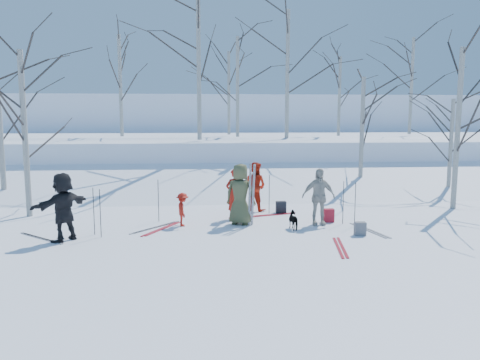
{
  "coord_description": "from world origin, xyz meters",
  "views": [
    {
      "loc": [
        -1.21,
        -13.19,
        3.31
      ],
      "look_at": [
        0.0,
        1.5,
        1.3
      ],
      "focal_mm": 35.0,
      "sensor_mm": 36.0,
      "label": 1
    }
  ],
  "objects": [
    {
      "name": "birch_edge_b",
      "position": [
        7.84,
        2.75,
        2.85
      ],
      "size": [
        4.58,
        4.58,
        5.69
      ],
      "primitive_type": null,
      "color": "silver",
      "rests_on": "ground"
    },
    {
      "name": "ski_pair_e",
      "position": [
        1.07,
        2.14,
        0.01
      ],
      "size": [
        1.25,
        2.01,
        0.02
      ],
      "primitive_type": null,
      "rotation": [
        0.0,
        0.0,
        1.86
      ],
      "color": "#A41722",
      "rests_on": "ground"
    },
    {
      "name": "birch_edge_a",
      "position": [
        -6.96,
        2.66,
        2.72
      ],
      "size": [
        4.4,
        4.4,
        5.43
      ],
      "primitive_type": null,
      "color": "silver",
      "rests_on": "ground"
    },
    {
      "name": "ski_pair_b",
      "position": [
        2.28,
        -1.91,
        0.01
      ],
      "size": [
        0.82,
        1.97,
        0.02
      ],
      "primitive_type": null,
      "rotation": [
        0.0,
        0.0,
        -0.17
      ],
      "color": "#A41722",
      "rests_on": "ground"
    },
    {
      "name": "ski_pair_f",
      "position": [
        -2.41,
        0.46,
        0.01
      ],
      "size": [
        1.76,
        2.06,
        0.02
      ],
      "primitive_type": null,
      "rotation": [
        0.0,
        0.0,
        -0.48
      ],
      "color": "#A41722",
      "rests_on": "ground"
    },
    {
      "name": "upright_ski_left",
      "position": [
        0.23,
        0.7,
        0.95
      ],
      "size": [
        0.11,
        0.17,
        1.9
      ],
      "primitive_type": "cube",
      "rotation": [
        0.07,
        0.0,
        0.27
      ],
      "color": "silver",
      "rests_on": "ground"
    },
    {
      "name": "dog",
      "position": [
        1.51,
        0.14,
        0.27
      ],
      "size": [
        0.43,
        0.69,
        0.54
      ],
      "primitive_type": "imported",
      "rotation": [
        0.0,
        0.0,
        3.37
      ],
      "color": "black",
      "rests_on": "ground"
    },
    {
      "name": "ski_pole_a",
      "position": [
        3.38,
        0.32,
        0.67
      ],
      "size": [
        0.02,
        0.02,
        1.34
      ],
      "primitive_type": "cylinder",
      "color": "black",
      "rests_on": "ground"
    },
    {
      "name": "birch_plateau_e",
      "position": [
        0.48,
        15.7,
        4.7
      ],
      "size": [
        4.1,
        4.1,
        5.0
      ],
      "primitive_type": null,
      "color": "silver",
      "rests_on": "snow_plateau"
    },
    {
      "name": "skier_red_seated",
      "position": [
        -1.8,
        0.82,
        0.51
      ],
      "size": [
        0.44,
        0.69,
        1.02
      ],
      "primitive_type": "imported",
      "rotation": [
        0.0,
        0.0,
        1.67
      ],
      "color": "red",
      "rests_on": "ground"
    },
    {
      "name": "ski_pole_f",
      "position": [
        1.08,
        2.46,
        0.67
      ],
      "size": [
        0.02,
        0.02,
        1.34
      ],
      "primitive_type": "cylinder",
      "color": "black",
      "rests_on": "ground"
    },
    {
      "name": "backpack_grey",
      "position": [
        3.19,
        -0.73,
        0.19
      ],
      "size": [
        0.3,
        0.2,
        0.38
      ],
      "primitive_type": "cube",
      "color": "#595B61",
      "rests_on": "ground"
    },
    {
      "name": "ski_pole_c",
      "position": [
        -2.59,
        1.51,
        0.67
      ],
      "size": [
        0.02,
        0.02,
        1.34
      ],
      "primitive_type": "cylinder",
      "color": "black",
      "rests_on": "ground"
    },
    {
      "name": "birch_plateau_a",
      "position": [
        -5.65,
        13.55,
        4.97
      ],
      "size": [
        4.48,
        4.48,
        5.54
      ],
      "primitive_type": null,
      "color": "silver",
      "rests_on": "snow_plateau"
    },
    {
      "name": "snow_plateau",
      "position": [
        0.0,
        17.0,
        1.0
      ],
      "size": [
        70.0,
        18.0,
        2.2
      ],
      "primitive_type": "cube",
      "color": "white",
      "rests_on": "ground"
    },
    {
      "name": "upright_ski_right",
      "position": [
        0.33,
        0.67,
        0.95
      ],
      "size": [
        0.14,
        0.23,
        1.89
      ],
      "primitive_type": "cube",
      "rotation": [
        0.1,
        0.0,
        0.34
      ],
      "color": "silver",
      "rests_on": "ground"
    },
    {
      "name": "backpack_dark",
      "position": [
        1.5,
        2.5,
        0.2
      ],
      "size": [
        0.34,
        0.24,
        0.4
      ],
      "primitive_type": "cube",
      "color": "black",
      "rests_on": "ground"
    },
    {
      "name": "ski_pair_d",
      "position": [
        -5.61,
        -0.36,
        0.01
      ],
      "size": [
        2.08,
        2.1,
        0.02
      ],
      "primitive_type": null,
      "rotation": [
        0.0,
        0.0,
        0.86
      ],
      "color": "silver",
      "rests_on": "ground"
    },
    {
      "name": "far_hill",
      "position": [
        0.0,
        38.0,
        2.0
      ],
      "size": [
        90.0,
        30.0,
        6.0
      ],
      "primitive_type": "cube",
      "color": "white",
      "rests_on": "ground"
    },
    {
      "name": "ski_pole_e",
      "position": [
        -4.24,
        -0.03,
        0.67
      ],
      "size": [
        0.02,
        0.02,
        1.34
      ],
      "primitive_type": "cylinder",
      "color": "black",
      "rests_on": "ground"
    },
    {
      "name": "ski_pair_a",
      "position": [
        3.65,
        -0.22,
        0.01
      ],
      "size": [
        1.0,
        1.98,
        0.02
      ],
      "primitive_type": null,
      "rotation": [
        0.0,
        0.0,
        0.22
      ],
      "color": "silver",
      "rests_on": "ground"
    },
    {
      "name": "birch_plateau_f",
      "position": [
        6.67,
        13.32,
        4.43
      ],
      "size": [
        3.73,
        3.73,
        4.47
      ],
      "primitive_type": null,
      "color": "silver",
      "rests_on": "snow_plateau"
    },
    {
      "name": "ski_pole_b",
      "position": [
        3.13,
        0.69,
        0.67
      ],
      "size": [
        0.02,
        0.02,
        1.34
      ],
      "primitive_type": "cylinder",
      "color": "black",
      "rests_on": "ground"
    },
    {
      "name": "birch_edge_c",
      "position": [
        9.1,
        5.41,
        2.01
      ],
      "size": [
        3.42,
        3.42,
        4.03
      ],
      "primitive_type": null,
      "color": "silver",
      "rests_on": "ground"
    },
    {
      "name": "ski_pole_d",
      "position": [
        -4.0,
        -0.34,
        0.67
      ],
      "size": [
        0.02,
        0.02,
        1.34
      ],
      "primitive_type": "cylinder",
      "color": "black",
      "rests_on": "ground"
    },
    {
      "name": "snow_ramp",
      "position": [
        0.0,
        7.0,
        0.15
      ],
      "size": [
        70.0,
        9.49,
        4.12
      ],
      "primitive_type": "cube",
      "rotation": [
        0.3,
        0.0,
        0.0
      ],
      "color": "white",
      "rests_on": "ground"
    },
    {
      "name": "ski_pair_c",
      "position": [
        -2.62,
        0.65,
        0.01
      ],
      "size": [
        2.06,
        2.1,
        0.02
      ],
      "primitive_type": null,
      "rotation": [
        0.0,
        0.0,
        -0.69
      ],
      "color": "silver",
      "rests_on": "ground"
    },
    {
      "name": "birch_plateau_d",
      "position": [
        11.85,
        15.4,
        5.16
      ],
      "size": [
        4.74,
        4.74,
        5.92
      ],
      "primitive_type": null,
      "color": "silver",
      "rests_on": "snow_plateau"
    },
    {
      "name": "birch_plateau_b",
      "position": [
        3.28,
        11.29,
        5.46
      ],
      "size": [
        5.17,
        5.17,
        6.53
      ],
      "primitive_type": null,
      "color": "silver",
      "rests_on": "snow_plateau"
    },
    {
      "name": "skier_redor_behind",
      "position": [
        0.66,
        3.0,
        0.86
      ],
      "size": [
        1.06,
        1.03,
        1.72
      ],
      "primitive_type": "imported",
      "rotation": [
        0.0,
        0.0,
        2.48
      ],
      "color": "red",
      "rests_on": "ground"
    },
    {
      "name": "ground",
      "position": [
        0.0,
        0.0,
        0.0
      ],
      "size": [
        120.0,
        120.0,
        0.0
      ],
      "primitive_type": "plane",
      "color": "white",
      "rests_on": "ground"
    },
    {
      "name": "birch_plateau_g",
      "position": [
        -1.3,
        9.41,
        5.77
      ],
      "size": [
        5.59,
        5.59,
        7.13
      ],
      "primitive_type": null,
      "color": "silver",
      "rests_on": "snow_plateau"
    },
    {
      "name": "skier_red_north",
      "position": [
        -0.16,
        1.73,
        0.82
      ],
      "size": [
        0.7,
        0.57,
        1.64
      ],
      "primitive_type": "imported",
      "rotation": [
        0.0,
        0.0,
        3.48
      ],
      "color": "red",
      "rests_on": "ground"
    },
    {
      "name": "birch_plateau_h",
      "position": [
        0.77,
        12.52,
        4.88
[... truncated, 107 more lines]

